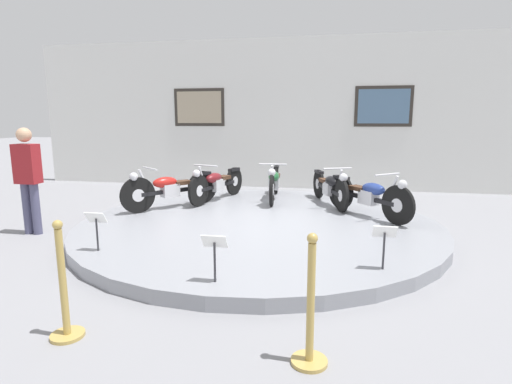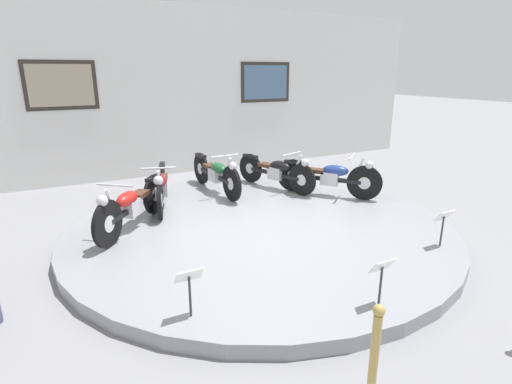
% 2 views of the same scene
% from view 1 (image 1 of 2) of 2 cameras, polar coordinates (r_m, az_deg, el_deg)
% --- Properties ---
extents(ground_plane, '(60.00, 60.00, 0.00)m').
position_cam_1_polar(ground_plane, '(6.68, 0.40, -5.48)').
color(ground_plane, gray).
extents(display_platform, '(5.86, 5.86, 0.17)m').
position_cam_1_polar(display_platform, '(6.65, 0.40, -4.78)').
color(display_platform, gray).
rests_on(display_platform, ground_plane).
extents(back_wall, '(14.00, 0.22, 3.89)m').
position_cam_1_polar(back_wall, '(10.73, 4.57, 10.99)').
color(back_wall, silver).
rests_on(back_wall, ground_plane).
extents(motorcycle_red, '(1.32, 1.57, 0.80)m').
position_cam_1_polar(motorcycle_red, '(7.64, -12.20, 0.59)').
color(motorcycle_red, black).
rests_on(motorcycle_red, display_platform).
extents(motorcycle_maroon, '(0.69, 1.89, 0.78)m').
position_cam_1_polar(motorcycle_maroon, '(8.22, -5.67, 1.34)').
color(motorcycle_maroon, black).
rests_on(motorcycle_maroon, display_platform).
extents(motorcycle_green, '(0.54, 1.99, 0.80)m').
position_cam_1_polar(motorcycle_green, '(8.30, 2.61, 1.56)').
color(motorcycle_green, black).
rests_on(motorcycle_green, display_platform).
extents(motorcycle_black, '(0.75, 1.86, 0.78)m').
position_cam_1_polar(motorcycle_black, '(7.90, 10.53, 0.83)').
color(motorcycle_black, black).
rests_on(motorcycle_black, display_platform).
extents(motorcycle_blue, '(1.31, 1.56, 0.79)m').
position_cam_1_polar(motorcycle_blue, '(7.09, 15.82, -0.36)').
color(motorcycle_blue, black).
rests_on(motorcycle_blue, display_platform).
extents(info_placard_front_left, '(0.26, 0.11, 0.51)m').
position_cam_1_polar(info_placard_front_left, '(5.44, -21.85, -4.11)').
color(info_placard_front_left, '#333338').
rests_on(info_placard_front_left, display_platform).
extents(info_placard_front_centre, '(0.26, 0.11, 0.51)m').
position_cam_1_polar(info_placard_front_centre, '(4.12, -5.95, -7.93)').
color(info_placard_front_centre, '#333338').
rests_on(info_placard_front_centre, display_platform).
extents(info_placard_front_right, '(0.26, 0.11, 0.51)m').
position_cam_1_polar(info_placard_front_right, '(4.66, 17.88, -6.22)').
color(info_placard_front_right, '#333338').
rests_on(info_placard_front_right, display_platform).
extents(visitor_standing, '(0.36, 0.22, 1.70)m').
position_cam_1_polar(visitor_standing, '(7.24, -29.79, 2.16)').
color(visitor_standing, '#4C4C6B').
rests_on(visitor_standing, ground_plane).
extents(stanchion_post_left_of_entry, '(0.28, 0.28, 1.02)m').
position_cam_1_polar(stanchion_post_left_of_entry, '(3.81, -25.70, -13.60)').
color(stanchion_post_left_of_entry, tan).
rests_on(stanchion_post_left_of_entry, ground_plane).
extents(stanchion_post_right_of_entry, '(0.28, 0.28, 1.02)m').
position_cam_1_polar(stanchion_post_right_of_entry, '(3.15, 7.75, -17.81)').
color(stanchion_post_right_of_entry, tan).
rests_on(stanchion_post_right_of_entry, ground_plane).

